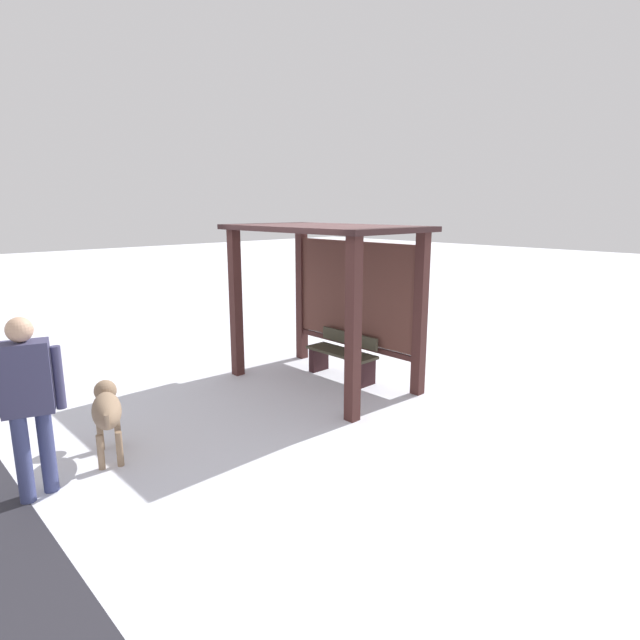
{
  "coord_description": "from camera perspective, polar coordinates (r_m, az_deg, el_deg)",
  "views": [
    {
      "loc": [
        5.55,
        -5.32,
        2.72
      ],
      "look_at": [
        0.02,
        -0.08,
        1.04
      ],
      "focal_mm": 28.72,
      "sensor_mm": 36.0,
      "label": 1
    }
  ],
  "objects": [
    {
      "name": "bus_shelter",
      "position": [
        7.92,
        1.61,
        5.48
      ],
      "size": [
        2.95,
        1.78,
        2.46
      ],
      "color": "#41221F",
      "rests_on": "ground"
    },
    {
      "name": "dog",
      "position": [
        6.19,
        -22.68,
        -9.18
      ],
      "size": [
        1.06,
        0.56,
        0.75
      ],
      "color": "#907459",
      "rests_on": "ground"
    },
    {
      "name": "bench_left_inside",
      "position": [
        8.35,
        2.5,
        -4.15
      ],
      "size": [
        1.26,
        0.41,
        0.73
      ],
      "color": "#3F3C2D",
      "rests_on": "ground"
    },
    {
      "name": "person_walking",
      "position": [
        5.48,
        -29.81,
        -7.15
      ],
      "size": [
        0.39,
        0.62,
        1.76
      ],
      "color": "#3E3D60",
      "rests_on": "ground"
    },
    {
      "name": "ground_plane",
      "position": [
        8.16,
        0.31,
        -7.06
      ],
      "size": [
        60.0,
        60.0,
        0.0
      ],
      "primitive_type": "plane",
      "color": "white"
    }
  ]
}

